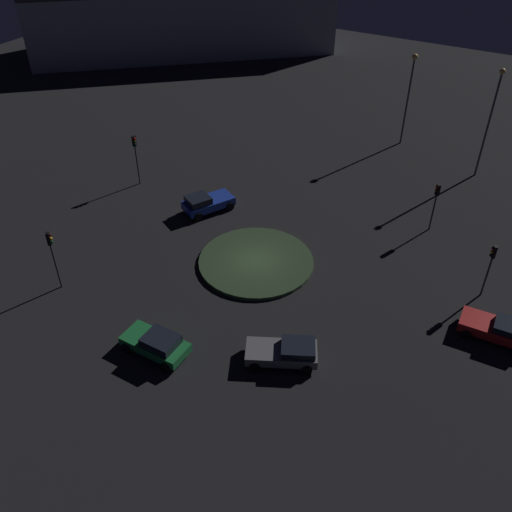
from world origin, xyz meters
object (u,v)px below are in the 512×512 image
traffic_light_southwest (52,249)px  traffic_light_east (491,261)px  streetlamp_northeast (492,112)px  traffic_light_northeast (436,198)px  car_green (157,343)px  car_grey (285,352)px  car_red (500,329)px  car_blue (206,203)px  traffic_light_west (136,151)px  streetlamp_north (410,86)px  store_building (182,16)px

traffic_light_southwest → traffic_light_east: 28.02m
traffic_light_east → streetlamp_northeast: size_ratio=0.42×
traffic_light_southwest → traffic_light_northeast: size_ratio=1.12×
car_green → traffic_light_east: bearing=-135.7°
car_grey → car_red: 13.14m
car_blue → traffic_light_northeast: traffic_light_northeast is taller
traffic_light_east → traffic_light_west: size_ratio=0.90×
traffic_light_southwest → streetlamp_north: 35.12m
streetlamp_northeast → car_grey: bearing=-99.3°
car_red → streetlamp_northeast: 21.40m
car_red → car_blue: car_blue is taller
traffic_light_northeast → traffic_light_west: bearing=-34.2°
car_red → car_blue: size_ratio=1.01×
car_blue → car_green: bearing=-129.2°
traffic_light_southwest → streetlamp_north: size_ratio=0.51×
traffic_light_west → traffic_light_northeast: traffic_light_west is taller
streetlamp_northeast → car_green: bearing=-110.1°
traffic_light_southwest → streetlamp_north: (12.84, 32.59, 2.59)m
streetlamp_north → traffic_light_northeast: bearing=-63.5°
car_grey → car_blue: bearing=-66.9°
car_blue → traffic_light_southwest: size_ratio=1.00×
streetlamp_northeast → car_red: bearing=-73.8°
car_green → traffic_light_east: (15.38, 14.75, 2.13)m
traffic_light_east → car_blue: bearing=-15.5°
traffic_light_east → car_grey: bearing=36.5°
traffic_light_west → streetlamp_north: size_ratio=0.51×
car_grey → car_green: car_green is taller
streetlamp_north → car_grey: bearing=-84.0°
car_red → streetlamp_north: streetlamp_north is taller
car_red → streetlamp_northeast: streetlamp_northeast is taller
streetlamp_north → store_building: bearing=159.5°
car_green → streetlamp_northeast: streetlamp_northeast is taller
traffic_light_southwest → traffic_light_west: traffic_light_west is taller
car_blue → traffic_light_east: size_ratio=1.10×
car_blue → traffic_light_northeast: (16.35, 6.37, 2.03)m
streetlamp_north → store_building: size_ratio=0.23×
car_green → store_building: size_ratio=0.11×
store_building → streetlamp_north: bearing=118.4°
traffic_light_east → streetlamp_north: 22.86m
traffic_light_west → traffic_light_northeast: (23.87, 5.59, -0.34)m
traffic_light_west → car_grey: bearing=-12.0°
car_grey → traffic_light_west: traffic_light_west is taller
traffic_light_southwest → car_red: bearing=-21.0°
car_grey → traffic_light_southwest: bearing=-20.4°
car_green → car_red: 20.52m
car_blue → traffic_light_northeast: 17.67m
car_red → traffic_light_east: size_ratio=1.11×
traffic_light_east → streetlamp_northeast: 17.17m
car_red → car_blue: bearing=-9.7°
traffic_light_east → streetlamp_north: (-11.85, 19.34, 2.88)m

